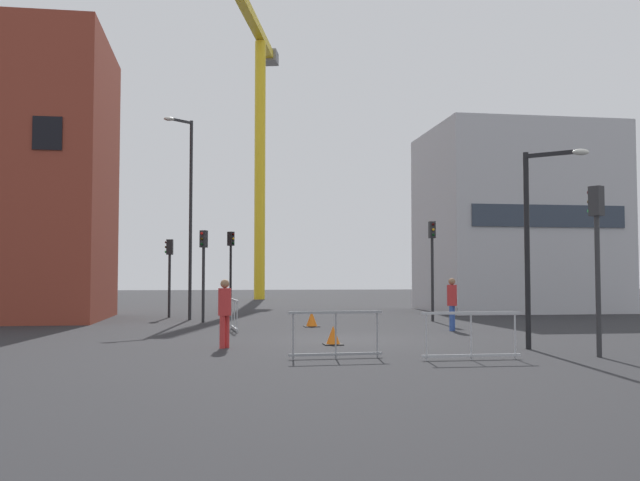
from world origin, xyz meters
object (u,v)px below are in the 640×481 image
streetlamp_short (537,228)px  traffic_light_median (432,254)px  traffic_light_island (231,259)px  pedestrian_walking (225,308)px  traffic_light_corner (169,264)px  traffic_light_near (597,242)px  traffic_light_far (203,260)px  construction_crane (259,117)px  streetlamp_tall (188,205)px  pedestrian_waiting (452,300)px  traffic_cone_orange (333,336)px  traffic_cone_striped (312,320)px

streetlamp_short → traffic_light_median: size_ratio=1.22×
traffic_light_island → pedestrian_walking: (-0.54, -16.67, -1.70)m
traffic_light_corner → traffic_light_near: size_ratio=0.90×
traffic_light_far → construction_crane: bearing=82.0°
construction_crane → traffic_light_corner: (-5.64, -24.98, -12.73)m
traffic_light_near → traffic_light_median: (0.21, 13.22, 0.12)m
streetlamp_tall → traffic_light_near: 18.76m
traffic_light_far → pedestrian_waiting: size_ratio=2.07×
traffic_light_near → streetlamp_short: bearing=110.0°
traffic_light_far → traffic_light_median: 9.52m
traffic_light_near → pedestrian_walking: 9.34m
traffic_light_corner → traffic_light_near: traffic_light_near is taller
streetlamp_tall → streetlamp_short: 16.89m
traffic_light_median → pedestrian_walking: size_ratio=2.33×
streetlamp_tall → traffic_cone_orange: streetlamp_tall is taller
traffic_light_island → traffic_cone_striped: size_ratio=7.10×
streetlamp_tall → traffic_light_near: size_ratio=2.19×
pedestrian_walking → traffic_cone_orange: pedestrian_walking is taller
traffic_light_median → pedestrian_waiting: bearing=-100.3°
traffic_light_island → pedestrian_walking: 16.76m
traffic_light_corner → streetlamp_tall: bearing=-65.9°
traffic_cone_striped → traffic_light_far: bearing=142.5°
streetlamp_tall → traffic_light_median: bearing=-13.8°
traffic_light_island → traffic_light_near: size_ratio=1.03×
traffic_light_far → traffic_light_median: traffic_light_median is taller
traffic_light_median → traffic_light_far: bearing=176.0°
traffic_light_far → traffic_light_island: traffic_light_island is taller
traffic_light_far → traffic_light_island: 6.27m
traffic_light_island → pedestrian_walking: size_ratio=2.29×
pedestrian_walking → traffic_light_near: bearing=-21.4°
traffic_light_island → traffic_cone_striped: 9.97m
streetlamp_tall → streetlamp_short: (9.34, -13.95, -1.84)m
traffic_light_island → pedestrian_waiting: bearing=-58.4°
traffic_cone_striped → streetlamp_short: bearing=-63.0°
construction_crane → pedestrian_walking: size_ratio=12.62×
streetlamp_short → construction_crane: bearing=96.4°
streetlamp_tall → pedestrian_waiting: bearing=-39.3°
construction_crane → traffic_light_near: 44.79m
traffic_light_near → traffic_cone_striped: size_ratio=6.89×
traffic_light_near → pedestrian_walking: traffic_light_near is taller
traffic_light_near → traffic_light_corner: bearing=121.6°
traffic_cone_orange → streetlamp_short: bearing=-22.5°
traffic_light_near → traffic_light_island: bearing=111.8°
streetlamp_tall → traffic_light_island: (1.96, 4.31, -2.22)m
streetlamp_tall → traffic_light_corner: streetlamp_tall is taller
streetlamp_tall → pedestrian_walking: bearing=-83.5°
traffic_light_island → traffic_cone_striped: bearing=-73.2°
streetlamp_tall → streetlamp_short: streetlamp_tall is taller
streetlamp_short → traffic_light_near: (0.64, -1.76, -0.45)m
construction_crane → pedestrian_walking: bearing=-94.8°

